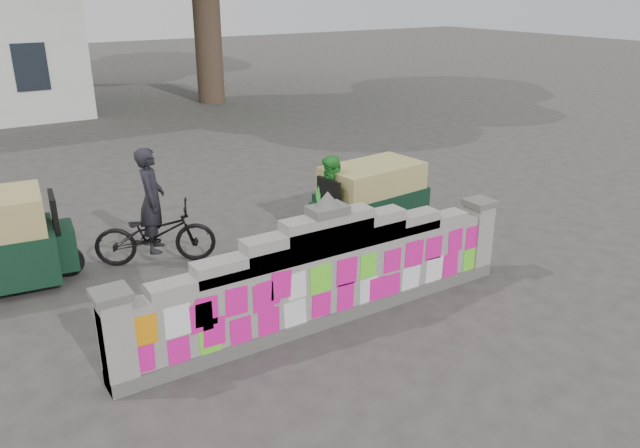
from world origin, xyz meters
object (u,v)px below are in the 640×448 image
object	(u,v)px
cyclist_bike	(155,234)
pedestrian	(332,200)
cyclist_rider	(153,214)
rickshaw_right	(369,198)

from	to	relation	value
cyclist_bike	pedestrian	xyz separation A→B (m)	(3.17, -0.87, 0.30)
cyclist_rider	rickshaw_right	world-z (taller)	cyclist_rider
pedestrian	rickshaw_right	xyz separation A→B (m)	(0.91, 0.05, -0.13)
pedestrian	rickshaw_right	bearing A→B (deg)	70.06
pedestrian	cyclist_rider	bearing A→B (deg)	-128.23
pedestrian	rickshaw_right	distance (m)	0.92
cyclist_bike	rickshaw_right	distance (m)	4.17
cyclist_bike	cyclist_rider	xyz separation A→B (m)	(0.00, 0.00, 0.38)
cyclist_bike	rickshaw_right	xyz separation A→B (m)	(4.09, -0.82, 0.17)
cyclist_rider	pedestrian	world-z (taller)	cyclist_rider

